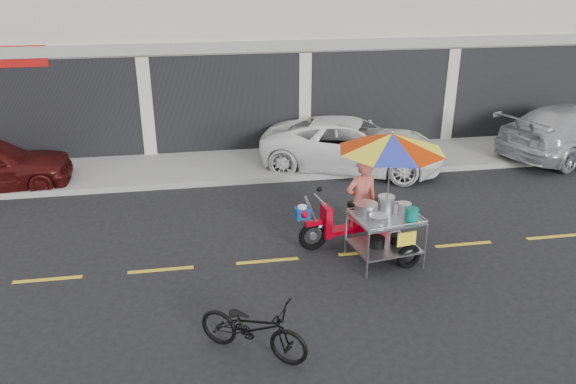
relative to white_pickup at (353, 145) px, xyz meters
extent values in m
plane|color=black|center=(-0.98, -4.70, -0.68)|extent=(90.00, 90.00, 0.00)
cube|color=gray|center=(-0.98, 0.80, -0.61)|extent=(45.00, 3.00, 0.15)
cube|color=beige|center=(-0.98, 5.80, 3.32)|extent=(36.00, 8.00, 8.00)
cube|color=black|center=(-0.98, 1.77, 0.77)|extent=(35.28, 0.06, 2.90)
cube|color=gray|center=(-0.98, 1.75, 2.42)|extent=(36.00, 0.12, 0.30)
cube|color=gold|center=(-0.98, -4.70, -0.68)|extent=(42.00, 0.10, 0.01)
imported|color=white|center=(0.00, 0.00, 0.00)|extent=(5.40, 3.91, 1.36)
imported|color=silver|center=(6.68, 0.00, 0.06)|extent=(5.50, 3.65, 1.48)
imported|color=black|center=(-3.55, -7.35, -0.23)|extent=(1.76, 1.44, 0.90)
torus|color=black|center=(-2.03, -4.39, -0.38)|extent=(0.62, 0.21, 0.61)
torus|color=black|center=(-0.46, -4.15, -0.38)|extent=(0.62, 0.21, 0.61)
cylinder|color=#9EA0A5|center=(-2.03, -4.39, -0.38)|extent=(0.16, 0.09, 0.15)
cylinder|color=#9EA0A5|center=(-0.46, -4.15, -0.38)|extent=(0.16, 0.09, 0.15)
cube|color=#AA0011|center=(-2.03, -4.39, -0.10)|extent=(0.36, 0.18, 0.08)
cylinder|color=#9EA0A5|center=(-2.03, -4.39, 0.06)|extent=(0.39, 0.11, 0.86)
cube|color=#AA0011|center=(-1.77, -4.35, -0.10)|extent=(0.18, 0.38, 0.64)
cube|color=#AA0011|center=(-1.30, -4.28, -0.34)|extent=(0.89, 0.42, 0.08)
cube|color=#AA0011|center=(-0.82, -4.20, -0.10)|extent=(0.83, 0.39, 0.42)
cube|color=black|center=(-0.93, -4.22, 0.15)|extent=(0.72, 0.36, 0.11)
cylinder|color=#9EA0A5|center=(-1.91, -4.37, 0.38)|extent=(0.13, 0.58, 0.04)
sphere|color=black|center=(-1.88, -4.15, 0.51)|extent=(0.11, 0.11, 0.11)
cylinder|color=white|center=(-1.91, -4.37, -0.17)|extent=(0.15, 0.15, 0.05)
cube|color=navy|center=(-2.26, -4.42, 0.15)|extent=(0.31, 0.27, 0.21)
cylinder|color=white|center=(-2.26, -4.42, 0.27)|extent=(0.19, 0.19, 0.05)
cone|color=#AA0011|center=(-2.24, -4.60, 0.17)|extent=(0.22, 0.26, 0.19)
torus|color=black|center=(-0.43, -5.38, -0.45)|extent=(0.50, 0.18, 0.49)
cylinder|color=#9EA0A5|center=(-1.31, -5.62, -0.23)|extent=(0.04, 0.04, 0.90)
cylinder|color=#9EA0A5|center=(-1.45, -4.68, -0.23)|extent=(0.04, 0.04, 0.90)
cylinder|color=#9EA0A5|center=(-0.15, -5.44, -0.23)|extent=(0.04, 0.04, 0.90)
cylinder|color=#9EA0A5|center=(-0.30, -4.50, -0.23)|extent=(0.04, 0.04, 0.90)
cube|color=#9EA0A5|center=(-0.80, -5.06, -0.36)|extent=(1.30, 1.12, 0.03)
cube|color=#9EA0A5|center=(-0.80, -5.06, 0.22)|extent=(1.30, 1.12, 0.04)
cylinder|color=#9EA0A5|center=(-0.73, -5.53, 0.28)|extent=(1.16, 0.20, 0.03)
cylinder|color=#9EA0A5|center=(-0.87, -4.59, 0.28)|extent=(1.16, 0.20, 0.03)
cylinder|color=#9EA0A5|center=(-1.38, -5.15, 0.28)|extent=(0.17, 0.95, 0.03)
cylinder|color=#9EA0A5|center=(-0.22, -4.97, 0.28)|extent=(0.17, 0.95, 0.03)
cylinder|color=#9EA0A5|center=(-0.87, -4.59, -0.36)|extent=(0.16, 0.79, 0.04)
cylinder|color=#9EA0A5|center=(-0.87, -4.59, 0.17)|extent=(0.16, 0.79, 0.04)
cube|color=yellow|center=(-0.57, -5.54, 0.01)|extent=(0.37, 0.08, 0.27)
cylinder|color=#B7B7BC|center=(-1.15, -4.90, 0.35)|extent=(0.48, 0.48, 0.21)
cylinder|color=#B7B7BC|center=(-0.73, -4.81, 0.39)|extent=(0.36, 0.36, 0.29)
cylinder|color=#B7B7BC|center=(-0.41, -4.95, 0.33)|extent=(0.28, 0.28, 0.18)
cylinder|color=#B7B7BC|center=(-1.03, -5.29, 0.31)|extent=(0.39, 0.39, 0.14)
cylinder|color=#0A7767|center=(-0.39, -5.27, 0.36)|extent=(0.27, 0.27, 0.23)
cylinder|color=black|center=(-0.96, -5.08, -0.25)|extent=(0.34, 0.34, 0.19)
cylinder|color=black|center=(-0.54, -5.02, -0.26)|extent=(0.29, 0.29, 0.17)
cylinder|color=#9EA0A5|center=(-0.76, -4.95, 1.02)|extent=(0.03, 0.03, 1.59)
sphere|color=#9EA0A5|center=(-0.76, -4.95, 1.84)|extent=(0.06, 0.06, 0.06)
imported|color=#DB6254|center=(-1.03, -4.24, 0.22)|extent=(0.71, 0.53, 1.80)
camera|label=1|loc=(-4.18, -14.03, 4.66)|focal=35.00mm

